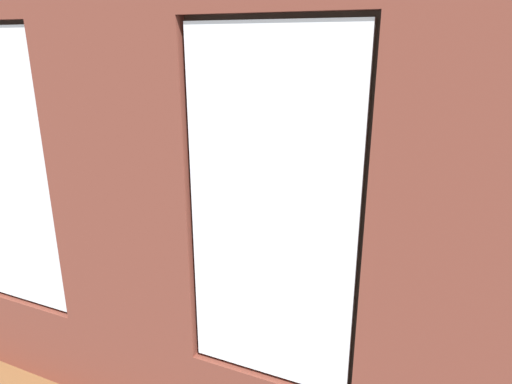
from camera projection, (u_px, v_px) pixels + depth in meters
The scene contains 17 objects.
ground_plane at pixel (273, 264), 5.75m from camera, with size 7.30×6.05×0.10m, color brown.
brick_wall_with_windows at pixel (122, 211), 2.95m from camera, with size 6.70×0.30×3.20m.
white_wall_right at pixel (49, 119), 6.35m from camera, with size 0.10×5.05×3.20m, color silver.
couch_by_window at pixel (130, 307), 4.13m from camera, with size 1.99×0.87×0.80m.
coffee_table at pixel (265, 228), 5.82m from camera, with size 1.27×0.86×0.40m.
cup_ceramic at pixel (233, 219), 5.83m from camera, with size 0.09×0.09×0.11m, color #33567F.
candle_jar at pixel (265, 221), 5.79m from camera, with size 0.08×0.08×0.09m, color #B7333D.
table_plant_small at pixel (295, 217), 5.77m from camera, with size 0.12×0.12×0.19m.
remote_silver at pixel (257, 219), 5.96m from camera, with size 0.05×0.17×0.02m, color #B2B2B7.
media_console at pixel (76, 210), 6.62m from camera, with size 1.11×0.42×0.58m, color black.
tv_flatscreen at pixel (70, 166), 6.42m from camera, with size 1.07×0.20×0.76m.
papasan_chair at pixel (312, 187), 7.16m from camera, with size 1.13×1.13×0.70m.
potted_plant_foreground_right at pixel (177, 158), 8.31m from camera, with size 0.79×0.79×0.92m.
potted_plant_by_left_couch at pixel (474, 241), 5.25m from camera, with size 0.39×0.39×0.64m.
potted_plant_between_couches at pixel (281, 328), 3.57m from camera, with size 0.47×0.47×0.78m.
potted_plant_mid_room_small at pixel (359, 222), 6.00m from camera, with size 0.33×0.33×0.55m.
potted_plant_near_tv at pixel (45, 222), 5.45m from camera, with size 0.72×0.77×1.37m.
Camera 1 is at (-1.92, 4.82, 2.61)m, focal length 32.00 mm.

